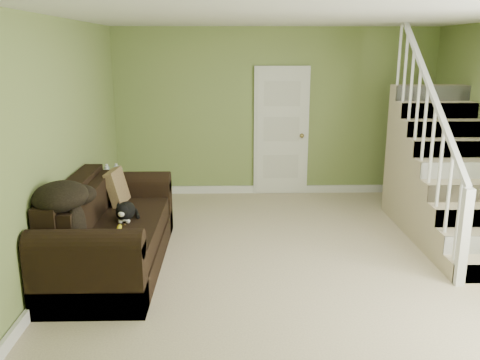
{
  "coord_description": "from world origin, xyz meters",
  "views": [
    {
      "loc": [
        -0.74,
        -5.2,
        2.29
      ],
      "look_at": [
        -0.61,
        0.13,
        0.9
      ],
      "focal_mm": 38.0,
      "sensor_mm": 36.0,
      "label": 1
    }
  ],
  "objects_px": {
    "sofa": "(109,235)",
    "cat": "(125,211)",
    "side_table": "(117,206)",
    "banana": "(119,228)"
  },
  "relations": [
    {
      "from": "side_table",
      "to": "banana",
      "type": "distance_m",
      "value": 1.44
    },
    {
      "from": "sofa",
      "to": "banana",
      "type": "xyz_separation_m",
      "value": [
        0.18,
        -0.26,
        0.17
      ]
    },
    {
      "from": "side_table",
      "to": "cat",
      "type": "relative_size",
      "value": 1.6
    },
    {
      "from": "sofa",
      "to": "cat",
      "type": "height_order",
      "value": "sofa"
    },
    {
      "from": "cat",
      "to": "banana",
      "type": "xyz_separation_m",
      "value": [
        -0.01,
        -0.3,
        -0.08
      ]
    },
    {
      "from": "banana",
      "to": "sofa",
      "type": "bearing_deg",
      "value": 117.75
    },
    {
      "from": "sofa",
      "to": "side_table",
      "type": "bearing_deg",
      "value": 97.79
    },
    {
      "from": "sofa",
      "to": "side_table",
      "type": "height_order",
      "value": "sofa"
    },
    {
      "from": "side_table",
      "to": "banana",
      "type": "bearing_deg",
      "value": -76.6
    },
    {
      "from": "side_table",
      "to": "banana",
      "type": "relative_size",
      "value": 4.89
    }
  ]
}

